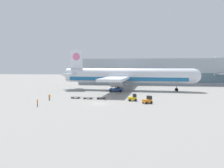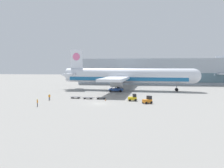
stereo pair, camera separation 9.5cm
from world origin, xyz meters
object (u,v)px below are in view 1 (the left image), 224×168
Objects in this scene: scissor_lift_loader at (116,87)px; baggage_tug_mid at (133,98)px; traffic_cone_near at (106,100)px; ground_crew_far at (37,102)px; baggage_dolly_second at (88,98)px; airplane_main at (125,76)px; baggage_tug_foreground at (148,100)px; baggage_dolly_lead at (76,97)px; ground_crew_near at (49,97)px; baggage_dolly_third at (101,98)px.

baggage_tug_mid is (7.23, -21.93, -1.08)m from scissor_lift_loader.
ground_crew_far is at bearing -143.33° from traffic_cone_near.
baggage_dolly_second is at bearing 127.12° from ground_crew_far.
baggage_tug_foreground is at bearing -71.39° from airplane_main.
baggage_tug_mid is 7.84m from traffic_cone_near.
ground_crew_near is (-6.47, -4.62, 0.68)m from baggage_dolly_lead.
scissor_lift_loader is 2.01× the size of baggage_tug_mid.
baggage_tug_foreground is at bearing -22.05° from baggage_dolly_third.
scissor_lift_loader is at bearing 136.15° from ground_crew_far.
ground_crew_near is at bearing 167.94° from ground_crew_far.
ground_crew_near is (-28.20, 1.98, 0.20)m from baggage_tug_foreground.
scissor_lift_loader is 37.22m from ground_crew_far.
traffic_cone_near is at bearing 170.22° from ground_crew_near.
baggage_tug_foreground is (11.30, -25.82, -1.08)m from scissor_lift_loader.
ground_crew_far is (-9.36, -13.86, 0.70)m from baggage_dolly_second.
baggage_dolly_second is at bearing -7.58° from baggage_dolly_lead.
airplane_main reaches higher than scissor_lift_loader.
ground_crew_near is 3.13× the size of traffic_cone_near.
scissor_lift_loader reaches higher than baggage_tug_foreground.
baggage_dolly_second is at bearing -174.01° from ground_crew_near.
baggage_tug_mid is (4.14, -27.84, -4.96)m from airplane_main.
scissor_lift_loader is 20.15m from baggage_dolly_third.
baggage_tug_mid is 4.64× the size of traffic_cone_near.
airplane_main is 32.11× the size of ground_crew_near.
baggage_tug_foreground is 12.36m from traffic_cone_near.
airplane_main is 33.15m from baggage_tug_foreground.
baggage_dolly_lead is 1.00× the size of baggage_dolly_second.
ground_crew_near is at bearing -158.00° from baggage_dolly_second.
baggage_tug_foreground is 14.80m from baggage_dolly_third.
baggage_tug_foreground reaches higher than baggage_dolly_second.
baggage_dolly_second is 2.03× the size of ground_crew_far.
airplane_main is 15.63× the size of baggage_dolly_lead.
scissor_lift_loader is (-3.08, -5.91, -3.88)m from airplane_main.
baggage_tug_mid reaches higher than baggage_dolly_third.
baggage_tug_mid is 1.47× the size of ground_crew_far.
baggage_dolly_second is 6.42× the size of traffic_cone_near.
scissor_lift_loader reaches higher than baggage_tug_mid.
baggage_tug_foreground is 0.76× the size of baggage_dolly_second.
ground_crew_far reaches higher than ground_crew_near.
scissor_lift_loader is at bearing -113.47° from airplane_main.
baggage_tug_foreground reaches higher than traffic_cone_near.
scissor_lift_loader is at bearing 62.82° from baggage_dolly_lead.
baggage_dolly_second is 4.08m from baggage_dolly_third.
baggage_tug_mid is at bearing -67.66° from scissor_lift_loader.
baggage_dolly_third is at bearing 124.74° from traffic_cone_near.
scissor_lift_loader is 2.99× the size of ground_crew_near.
ground_crew_near is (-24.13, -1.92, 0.20)m from baggage_tug_mid.
traffic_cone_near is at bearing -87.36° from scissor_lift_loader.
scissor_lift_loader is 22.51m from traffic_cone_near.
traffic_cone_near is at bearing -16.70° from baggage_dolly_lead.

